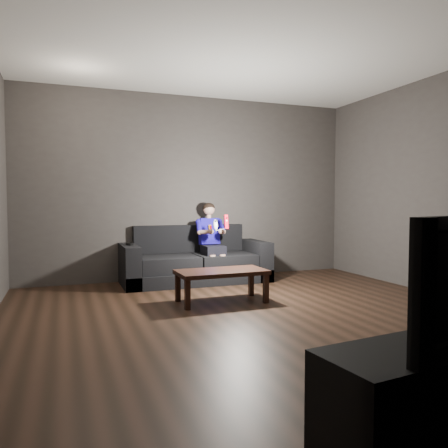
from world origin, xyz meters
name	(u,v)px	position (x,y,z in m)	size (l,w,h in m)	color
floor	(265,319)	(0.00, 0.00, 0.00)	(5.00, 5.00, 0.00)	black
back_wall	(193,188)	(0.00, 2.50, 1.35)	(5.00, 0.04, 2.70)	#3B3534
ceiling	(266,36)	(0.00, 0.00, 2.70)	(5.00, 5.00, 0.02)	silver
sofa	(194,263)	(-0.07, 2.17, 0.26)	(2.06, 0.89, 0.80)	black
child	(211,235)	(0.16, 2.11, 0.67)	(0.42, 0.51, 1.03)	black
wii_remote_red	(226,222)	(0.24, 1.71, 0.87)	(0.05, 0.07, 0.19)	red
nunchuk_white	(216,225)	(0.09, 1.72, 0.83)	(0.07, 0.10, 0.15)	white
wii_remote_black	(129,244)	(-1.00, 2.09, 0.58)	(0.08, 0.17, 0.03)	black
coffee_table	(222,274)	(-0.15, 0.83, 0.32)	(1.02, 0.53, 0.37)	black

